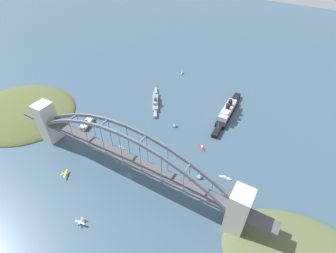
{
  "coord_description": "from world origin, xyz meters",
  "views": [
    {
      "loc": [
        121.14,
        -127.55,
        215.42
      ],
      "look_at": [
        0.0,
        79.12,
        8.0
      ],
      "focal_mm": 28.06,
      "sensor_mm": 36.0,
      "label": 1
    }
  ],
  "objects": [
    {
      "name": "seaplane_second_in_formation",
      "position": [
        -4.43,
        -63.88,
        2.17
      ],
      "size": [
        9.8,
        8.19,
        5.03
      ],
      "color": "#B7B7B2",
      "rests_on": "ground"
    },
    {
      "name": "ground_plane",
      "position": [
        0.0,
        0.0,
        0.0
      ],
      "size": [
        1400.0,
        1400.0,
        0.0
      ],
      "primitive_type": "plane",
      "color": "#385166"
    },
    {
      "name": "harbor_ferry_steamer",
      "position": [
        -94.04,
        37.57,
        2.27
      ],
      "size": [
        16.31,
        39.32,
        7.54
      ],
      "color": "#23512D",
      "rests_on": "ground"
    },
    {
      "name": "small_boat_4",
      "position": [
        -32.1,
        27.76,
        0.81
      ],
      "size": [
        7.66,
        1.91,
        2.3
      ],
      "color": "gold",
      "rests_on": "ground"
    },
    {
      "name": "small_boat_1",
      "position": [
        2.89,
        91.05,
        3.33
      ],
      "size": [
        6.18,
        4.91,
        7.15
      ],
      "color": "#234C8C",
      "rests_on": "ground"
    },
    {
      "name": "seaplane_taxiing_near_bridge",
      "position": [
        -57.25,
        -33.05,
        1.84
      ],
      "size": [
        8.55,
        10.35,
        4.58
      ],
      "color": "#B7B7B2",
      "rests_on": "ground"
    },
    {
      "name": "small_boat_0",
      "position": [
        -51.53,
        212.97,
        3.09
      ],
      "size": [
        3.87,
        6.2,
        6.63
      ],
      "color": "silver",
      "rests_on": "ground"
    },
    {
      "name": "headland_west_shore",
      "position": [
        -189.21,
        11.87,
        0.0
      ],
      "size": [
        145.15,
        129.74,
        18.37
      ],
      "color": "#4C562D",
      "rests_on": "ground"
    },
    {
      "name": "harbor_arch_bridge",
      "position": [
        -0.0,
        0.0,
        27.19
      ],
      "size": [
        287.66,
        18.24,
        65.01
      ],
      "color": "beige",
      "rests_on": "ground"
    },
    {
      "name": "small_boat_3",
      "position": [
        86.27,
        46.99,
        0.78
      ],
      "size": [
        12.75,
        3.58,
        2.22
      ],
      "color": "silver",
      "rests_on": "ground"
    },
    {
      "name": "small_boat_2",
      "position": [
        48.18,
        74.47,
        0.81
      ],
      "size": [
        9.29,
        8.06,
        2.3
      ],
      "color": "#B2231E",
      "rests_on": "ground"
    },
    {
      "name": "ocean_liner",
      "position": [
        50.66,
        146.47,
        5.61
      ],
      "size": [
        15.71,
        100.76,
        19.28
      ],
      "color": "black",
      "rests_on": "ground"
    },
    {
      "name": "naval_cruiser",
      "position": [
        -44.94,
        121.43,
        2.98
      ],
      "size": [
        39.58,
        61.1,
        17.11
      ],
      "color": "gray",
      "rests_on": "ground"
    },
    {
      "name": "small_boat_5",
      "position": [
        63.96,
        33.83,
        3.53
      ],
      "size": [
        5.51,
        6.68,
        7.53
      ],
      "color": "#234C8C",
      "rests_on": "ground"
    }
  ]
}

